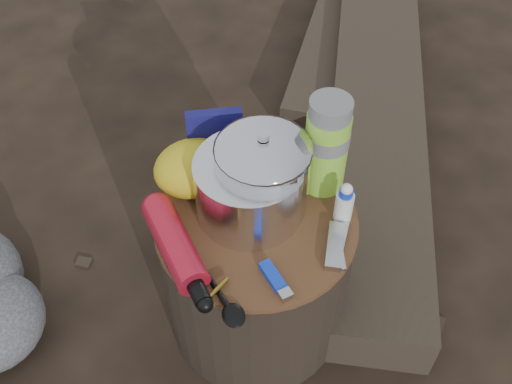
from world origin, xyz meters
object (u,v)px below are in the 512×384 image
object	(u,v)px
stump	(256,273)
camping_pot	(263,173)
fuel_bottle	(175,244)
thermos	(326,145)
log_main	(376,116)
travel_mug	(284,152)

from	to	relation	value
stump	camping_pot	distance (m)	0.30
fuel_bottle	thermos	xyz separation A→B (m)	(0.35, 0.08, 0.08)
log_main	thermos	xyz separation A→B (m)	(-0.42, -0.47, 0.43)
travel_mug	fuel_bottle	bearing A→B (deg)	-152.77
fuel_bottle	travel_mug	distance (m)	0.32
fuel_bottle	stump	bearing A→B (deg)	2.61
camping_pot	stump	bearing A→B (deg)	-126.03
stump	fuel_bottle	distance (m)	0.29
thermos	travel_mug	world-z (taller)	thermos
log_main	thermos	size ratio (longest dim) A/B	7.36
thermos	travel_mug	distance (m)	0.11
fuel_bottle	travel_mug	world-z (taller)	travel_mug
fuel_bottle	thermos	bearing A→B (deg)	6.41
fuel_bottle	thermos	world-z (taller)	thermos
stump	camping_pot	bearing A→B (deg)	53.97
fuel_bottle	thermos	distance (m)	0.37
camping_pot	travel_mug	distance (m)	0.12
stump	log_main	xyz separation A→B (m)	(0.59, 0.52, -0.12)
log_main	travel_mug	size ratio (longest dim) A/B	15.24
camping_pot	travel_mug	bearing A→B (deg)	45.26
travel_mug	thermos	bearing A→B (deg)	-44.23
travel_mug	log_main	bearing A→B (deg)	39.41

